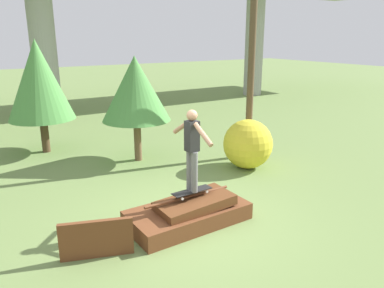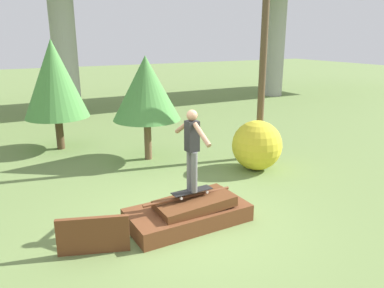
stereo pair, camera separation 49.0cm
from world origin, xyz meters
name	(u,v)px [view 1 (the left image)]	position (x,y,z in m)	size (l,w,h in m)	color
ground_plane	(188,223)	(0.00, 0.00, 0.00)	(80.00, 80.00, 0.00)	olive
scrap_pile	(189,213)	(0.02, -0.02, 0.22)	(2.38, 1.22, 0.58)	brown
scrap_plank_loose	(97,239)	(-1.89, -0.20, 0.33)	(1.16, 0.47, 0.66)	brown
skateboard	(192,191)	(0.08, -0.02, 0.66)	(0.83, 0.26, 0.09)	black
skater	(192,145)	(0.08, -0.02, 1.59)	(0.23, 1.22, 1.58)	slate
utility_pole	(254,0)	(3.77, 2.65, 4.47)	(1.30, 0.20, 8.69)	brown
tree_behind_left	(136,89)	(0.78, 4.08, 2.10)	(1.95, 1.95, 3.03)	brown
tree_behind_right	(39,80)	(-1.35, 6.39, 2.25)	(1.98, 1.98, 3.47)	#4C3823
bush_yellow_flowering	(248,144)	(3.08, 1.86, 0.68)	(1.36, 1.36, 1.36)	gold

